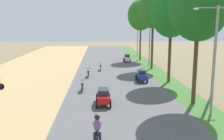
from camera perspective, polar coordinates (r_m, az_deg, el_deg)
The scene contains 15 objects.
median_tree_second at distance 19.66m, azimuth 19.04°, elevation 13.75°, with size 4.33×4.33×10.01m.
median_tree_third at distance 26.76m, azimuth 13.28°, elevation 12.68°, with size 4.20×4.20×9.86m.
median_tree_fourth at distance 34.82m, azimuth 9.31°, elevation 13.18°, with size 4.09×4.09×10.27m.
median_tree_fifth at distance 43.20m, azimuth 6.54°, elevation 12.22°, with size 4.41×4.41×10.09m.
streetlamp_near at distance 17.50m, azimuth 22.29°, elevation 3.59°, with size 3.16×0.20×7.13m.
streetlamp_mid at distance 37.40m, azimuth 8.52°, elevation 7.25°, with size 3.16×0.20×7.03m.
streetlamp_far at distance 48.70m, azimuth 5.80°, elevation 8.29°, with size 3.16×0.20×7.57m.
utility_pole_near at distance 22.60m, azimuth 22.36°, elevation 5.87°, with size 1.80×0.20×8.80m.
car_sedan_red at distance 18.98m, azimuth -1.98°, elevation -5.88°, with size 1.10×2.26×1.19m.
car_hatchback_blue at distance 26.70m, azimuth 6.71°, elevation -1.22°, with size 1.04×2.00×1.23m.
car_hatchback_white at distance 40.83m, azimuth 3.44°, elevation 2.78°, with size 1.04×2.00×1.23m.
motorbike_foreground_rider at distance 12.76m, azimuth -3.37°, elevation -13.54°, with size 0.54×1.80×1.66m.
motorbike_ahead_second at distance 22.96m, azimuth -6.70°, elevation -3.54°, with size 0.54×1.80×0.94m.
motorbike_ahead_third at distance 29.03m, azimuth -5.39°, elevation -0.62°, with size 0.54×1.80×0.94m.
motorbike_ahead_fourth at distance 33.25m, azimuth -2.59°, elevation 0.79°, with size 0.54×1.80×0.94m.
Camera 1 is at (-1.69, -1.98, 5.98)m, focal length 40.38 mm.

